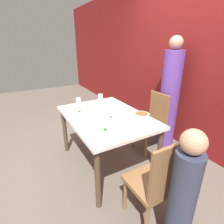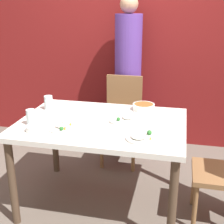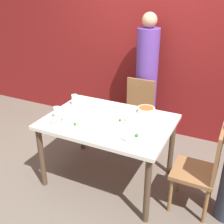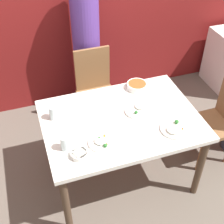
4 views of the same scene
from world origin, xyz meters
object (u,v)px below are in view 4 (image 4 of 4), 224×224
at_px(chair_adult_spot, 96,89).
at_px(chair_child_spot, 218,118).
at_px(glass_water_tall, 65,143).
at_px(bowl_curry, 137,86).
at_px(person_adult, 87,49).
at_px(plate_rice_adult, 102,142).

relative_size(chair_adult_spot, chair_child_spot, 1.00).
distance_m(chair_adult_spot, glass_water_tall, 1.17).
bearing_deg(chair_adult_spot, bowl_curry, -58.73).
height_order(chair_adult_spot, person_adult, person_adult).
xyz_separation_m(chair_adult_spot, chair_child_spot, (0.99, -0.84, 0.00)).
bearing_deg(chair_child_spot, plate_rice_adult, -80.96).
bearing_deg(person_adult, glass_water_tall, -111.66).
distance_m(chair_adult_spot, chair_child_spot, 1.30).
xyz_separation_m(chair_adult_spot, bowl_curry, (0.28, -0.46, 0.29)).
relative_size(person_adult, bowl_curry, 9.05).
height_order(chair_child_spot, person_adult, person_adult).
bearing_deg(bowl_curry, plate_rice_adult, -132.23).
bearing_deg(glass_water_tall, bowl_curry, 34.03).
bearing_deg(plate_rice_adult, chair_adult_spot, 76.73).
relative_size(chair_child_spot, bowl_curry, 4.82).
relative_size(chair_adult_spot, bowl_curry, 4.82).
xyz_separation_m(person_adult, plate_rice_adult, (-0.24, -1.34, -0.04)).
height_order(bowl_curry, glass_water_tall, glass_water_tall).
bearing_deg(bowl_curry, chair_adult_spot, 121.27).
xyz_separation_m(bowl_curry, plate_rice_adult, (-0.52, -0.57, -0.01)).
relative_size(chair_child_spot, glass_water_tall, 7.49).
relative_size(chair_adult_spot, person_adult, 0.53).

